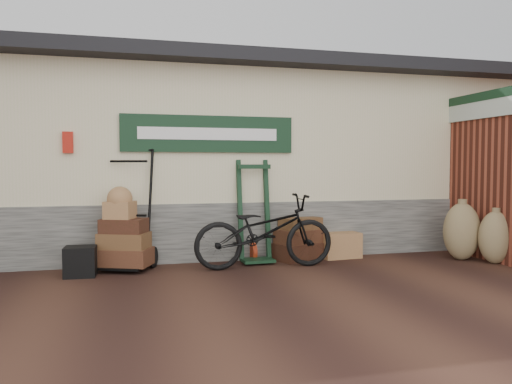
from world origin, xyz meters
TOP-DOWN VIEW (x-y plane):
  - ground at (0.00, 0.00)m, footprint 80.00×80.00m
  - station_building at (-0.01, 2.74)m, footprint 14.40×4.10m
  - brick_outbuilding at (4.70, 1.19)m, footprint 1.71×4.51m
  - porter_trolley at (-1.48, 0.84)m, footprint 1.06×0.94m
  - green_barrow at (0.38, 0.83)m, footprint 0.58×0.50m
  - suitcase_stack at (1.10, 0.85)m, footprint 0.88×0.72m
  - wicker_hamper at (1.79, 0.85)m, footprint 0.65×0.46m
  - black_trunk at (-2.12, 0.43)m, footprint 0.42×0.36m
  - bicycle at (0.40, 0.35)m, footprint 0.74×2.04m
  - burlap_sack_left at (3.55, 0.18)m, footprint 0.68×0.62m
  - burlap_sack_right at (3.85, -0.20)m, footprint 0.61×0.56m

SIDE VIEW (x-z plane):
  - ground at x=0.00m, z-range 0.00..0.00m
  - black_trunk at x=-2.12m, z-range 0.00..0.40m
  - wicker_hamper at x=1.79m, z-range 0.00..0.40m
  - suitcase_stack at x=1.10m, z-range 0.00..0.67m
  - burlap_sack_right at x=3.85m, z-range 0.00..0.79m
  - burlap_sack_left at x=3.55m, z-range 0.00..0.90m
  - bicycle at x=0.40m, z-range 0.00..1.18m
  - green_barrow at x=0.38m, z-range 0.00..1.56m
  - porter_trolley at x=-1.48m, z-range 0.00..1.76m
  - brick_outbuilding at x=4.70m, z-range -0.01..2.61m
  - station_building at x=-0.01m, z-range 0.01..3.21m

